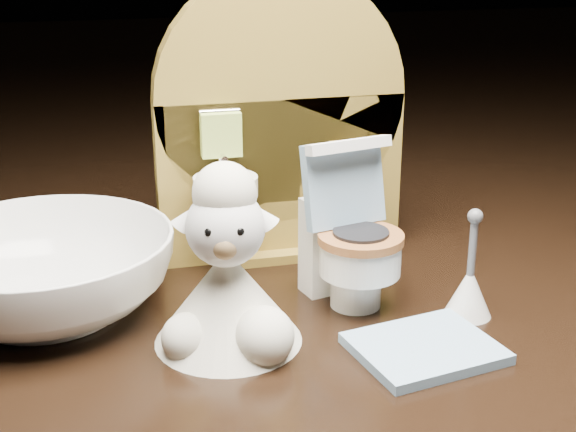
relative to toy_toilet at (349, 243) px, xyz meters
name	(u,v)px	position (x,y,z in m)	size (l,w,h in m)	color
backdrop_panel	(279,135)	(-0.02, 0.06, 0.04)	(0.13, 0.05, 0.15)	olive
toy_toilet	(349,243)	(0.00, 0.00, 0.00)	(0.04, 0.05, 0.08)	white
bath_mat	(425,348)	(0.02, -0.06, -0.03)	(0.06, 0.05, 0.00)	#81A6C5
toilet_brush	(469,288)	(0.05, -0.03, -0.02)	(0.02, 0.02, 0.05)	white
plush_lamb	(228,282)	(-0.06, -0.03, 0.00)	(0.06, 0.06, 0.08)	silver
ceramic_bowl	(45,274)	(-0.14, 0.02, -0.01)	(0.12, 0.12, 0.04)	white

